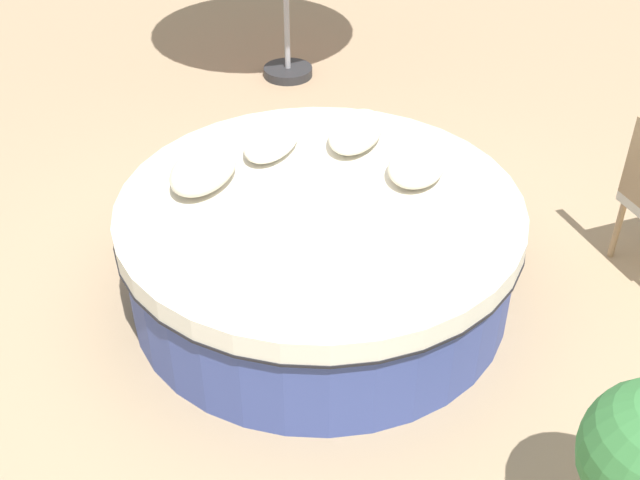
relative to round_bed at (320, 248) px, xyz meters
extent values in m
plane|color=#9E8466|center=(0.00, 0.00, -0.34)|extent=(16.00, 16.00, 0.00)
cylinder|color=#38478C|center=(0.00, 0.00, -0.07)|extent=(2.20, 2.20, 0.53)
cylinder|color=black|center=(0.00, 0.00, 0.19)|extent=(2.27, 2.27, 0.01)
cylinder|color=beige|center=(0.00, 0.00, 0.26)|extent=(2.26, 2.26, 0.13)
ellipsoid|color=beige|center=(-0.43, 0.43, 0.40)|extent=(0.46, 0.32, 0.15)
ellipsoid|color=beige|center=(-0.69, -0.02, 0.40)|extent=(0.54, 0.31, 0.16)
ellipsoid|color=silver|center=(-0.42, -0.46, 0.39)|extent=(0.51, 0.29, 0.14)
ellipsoid|color=beige|center=(0.05, -0.68, 0.42)|extent=(0.53, 0.33, 0.19)
cylinder|color=#997A56|center=(-0.98, 1.61, -0.13)|extent=(0.04, 0.04, 0.42)
cylinder|color=#262628|center=(-2.75, -1.32, -0.30)|extent=(0.44, 0.44, 0.08)
camera|label=1|loc=(3.41, 1.26, 2.76)|focal=44.61mm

